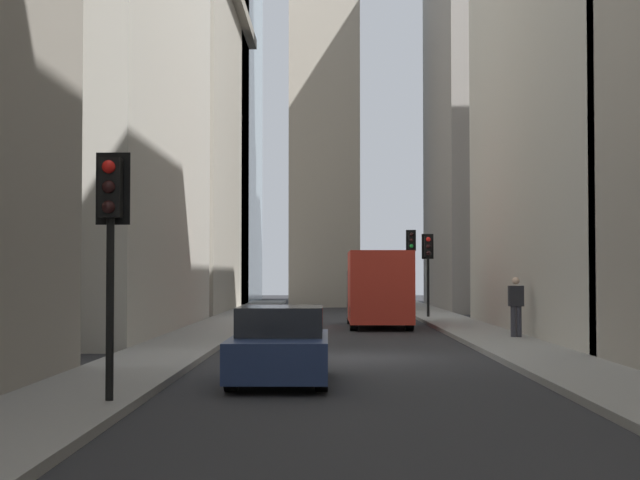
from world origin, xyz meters
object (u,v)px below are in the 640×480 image
object	(u,v)px
traffic_light_foreground	(110,217)
pedestrian	(516,304)
delivery_truck	(378,289)
traffic_light_midblock	(411,251)
sedan_navy	(280,347)
traffic_light_far_junction	(428,256)

from	to	relation	value
traffic_light_foreground	pedestrian	world-z (taller)	traffic_light_foreground
delivery_truck	traffic_light_midblock	size ratio (longest dim) A/B	1.55
traffic_light_foreground	pedestrian	distance (m)	17.39
traffic_light_midblock	delivery_truck	bearing A→B (deg)	170.14
sedan_navy	traffic_light_foreground	world-z (taller)	traffic_light_foreground
delivery_truck	pedestrian	world-z (taller)	delivery_truck
traffic_light_far_junction	traffic_light_midblock	bearing A→B (deg)	0.29
sedan_navy	traffic_light_foreground	bearing A→B (deg)	147.37
traffic_light_far_junction	pedestrian	size ratio (longest dim) A/B	2.03
delivery_truck	pedestrian	xyz separation A→B (m)	(-7.79, -3.72, -0.34)
traffic_light_foreground	traffic_light_midblock	bearing A→B (deg)	-11.73
traffic_light_foreground	traffic_light_midblock	distance (m)	37.51
delivery_truck	traffic_light_midblock	xyz separation A→B (m)	(14.10, -2.45, 1.74)
sedan_navy	pedestrian	world-z (taller)	pedestrian
sedan_navy	pedestrian	xyz separation A→B (m)	(11.12, -6.52, 0.45)
delivery_truck	traffic_light_foreground	world-z (taller)	traffic_light_foreground
sedan_navy	traffic_light_midblock	size ratio (longest dim) A/B	1.03
traffic_light_far_junction	pedestrian	world-z (taller)	traffic_light_far_junction
traffic_light_foreground	pedestrian	bearing A→B (deg)	-30.96
traffic_light_far_junction	pedestrian	bearing A→B (deg)	-174.89
delivery_truck	sedan_navy	size ratio (longest dim) A/B	1.50
delivery_truck	pedestrian	distance (m)	8.64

